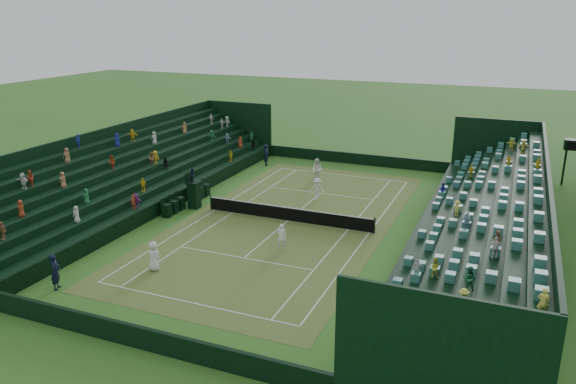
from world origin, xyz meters
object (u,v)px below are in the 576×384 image
player_far_east (317,189)px  umpire_chair (194,191)px  player_near_west (154,256)px  player_near_east (282,237)px  tennis_net (288,213)px  player_far_west (317,170)px

player_far_east → umpire_chair: bearing=-151.2°
player_near_west → player_near_east: player_near_west is taller
umpire_chair → player_near_east: 9.54m
umpire_chair → player_near_west: bearing=-70.5°
tennis_net → player_near_west: (-3.70, -9.57, 0.29)m
player_far_west → player_far_east: size_ratio=1.12×
tennis_net → player_near_west: bearing=-111.2°
tennis_net → player_near_east: (1.44, -4.41, 0.26)m
player_near_east → player_far_west: (-2.86, 14.05, 0.12)m
tennis_net → player_near_west: 10.26m
tennis_net → player_near_west: player_near_west is taller
player_near_east → player_far_west: bearing=-99.8°
player_far_east → player_near_west: bearing=-111.0°
player_far_east → player_near_east: bearing=-88.5°
player_far_west → player_far_east: (1.66, -4.70, -0.10)m
player_near_west → player_far_west: player_far_west is taller
player_near_east → player_far_east: (-1.20, 9.35, 0.02)m
player_near_east → player_far_east: bearing=-104.0°
player_near_east → player_near_west: bearing=23.8°
tennis_net → player_far_east: player_far_east is taller
tennis_net → umpire_chair: size_ratio=4.08×
umpire_chair → player_far_west: (5.64, 9.74, -0.32)m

